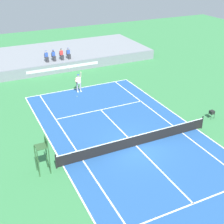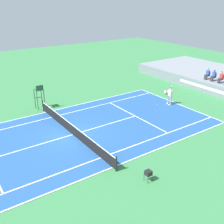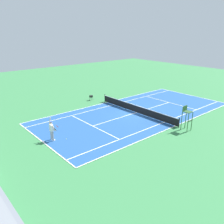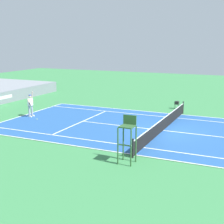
% 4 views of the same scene
% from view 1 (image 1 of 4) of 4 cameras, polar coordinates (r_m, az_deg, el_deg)
% --- Properties ---
extents(ground_plane, '(80.00, 80.00, 0.00)m').
position_cam_1_polar(ground_plane, '(22.55, 4.51, -6.30)').
color(ground_plane, '#387F47').
extents(court, '(11.08, 23.88, 0.03)m').
position_cam_1_polar(court, '(22.55, 4.51, -6.28)').
color(court, '#235193').
rests_on(court, ground).
extents(net, '(11.98, 0.10, 1.07)m').
position_cam_1_polar(net, '(22.27, 4.56, -5.18)').
color(net, black).
rests_on(net, ground).
extents(barrier_wall, '(24.47, 0.25, 1.17)m').
position_cam_1_polar(barrier_wall, '(36.58, -8.96, 8.07)').
color(barrier_wall, gray).
rests_on(barrier_wall, ground).
extents(bleacher_platform, '(24.47, 9.63, 1.17)m').
position_cam_1_polar(bleacher_platform, '(41.12, -11.08, 10.06)').
color(bleacher_platform, gray).
rests_on(bleacher_platform, ground).
extents(spectator_seated_0, '(0.44, 0.60, 1.26)m').
position_cam_1_polar(spectator_seated_0, '(36.98, -11.96, 9.97)').
color(spectator_seated_0, '#474C56').
rests_on(spectator_seated_0, bleacher_platform).
extents(spectator_seated_1, '(0.44, 0.60, 1.26)m').
position_cam_1_polar(spectator_seated_1, '(37.17, -10.69, 10.18)').
color(spectator_seated_1, '#474C56').
rests_on(spectator_seated_1, bleacher_platform).
extents(spectator_seated_2, '(0.44, 0.60, 1.26)m').
position_cam_1_polar(spectator_seated_2, '(37.41, -9.26, 10.41)').
color(spectator_seated_2, '#474C56').
rests_on(spectator_seated_2, bleacher_platform).
extents(spectator_seated_3, '(0.44, 0.60, 1.26)m').
position_cam_1_polar(spectator_seated_3, '(37.65, -8.00, 10.61)').
color(spectator_seated_3, '#474C56').
rests_on(spectator_seated_3, bleacher_platform).
extents(tennis_player, '(0.77, 0.62, 2.08)m').
position_cam_1_polar(tennis_player, '(30.93, -6.17, 5.43)').
color(tennis_player, '#9E9EA3').
rests_on(tennis_player, ground).
extents(tennis_ball, '(0.07, 0.07, 0.07)m').
position_cam_1_polar(tennis_ball, '(30.23, -6.45, 2.89)').
color(tennis_ball, '#D1E533').
rests_on(tennis_ball, ground).
extents(umpire_chair, '(0.77, 0.77, 2.44)m').
position_cam_1_polar(umpire_chair, '(19.68, -12.65, -7.08)').
color(umpire_chair, '#2D562D').
rests_on(umpire_chair, ground).
extents(ball_hopper, '(0.36, 0.36, 0.70)m').
position_cam_1_polar(ball_hopper, '(27.19, 17.92, -0.02)').
color(ball_hopper, black).
rests_on(ball_hopper, ground).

